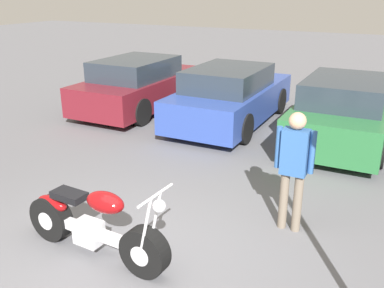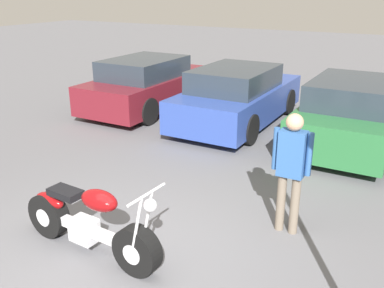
{
  "view_description": "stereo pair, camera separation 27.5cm",
  "coord_description": "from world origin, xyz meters",
  "px_view_note": "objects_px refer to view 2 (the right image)",
  "views": [
    {
      "loc": [
        2.69,
        -3.53,
        3.15
      ],
      "look_at": [
        -0.13,
        2.05,
        0.85
      ],
      "focal_mm": 40.0,
      "sensor_mm": 36.0,
      "label": 1
    },
    {
      "loc": [
        2.94,
        -3.4,
        3.15
      ],
      "look_at": [
        -0.13,
        2.05,
        0.85
      ],
      "focal_mm": 40.0,
      "sensor_mm": 36.0,
      "label": 2
    }
  ],
  "objects_px": {
    "parked_car_blue": "(238,97)",
    "motorcycle": "(88,224)",
    "parked_car_maroon": "(149,84)",
    "person_standing": "(291,164)",
    "parked_car_green": "(352,113)"
  },
  "relations": [
    {
      "from": "parked_car_maroon",
      "to": "parked_car_green",
      "type": "distance_m",
      "value": 5.33
    },
    {
      "from": "parked_car_blue",
      "to": "parked_car_green",
      "type": "height_order",
      "value": "same"
    },
    {
      "from": "parked_car_maroon",
      "to": "parked_car_blue",
      "type": "distance_m",
      "value": 2.67
    },
    {
      "from": "motorcycle",
      "to": "person_standing",
      "type": "distance_m",
      "value": 2.69
    },
    {
      "from": "parked_car_blue",
      "to": "motorcycle",
      "type": "bearing_deg",
      "value": -84.38
    },
    {
      "from": "motorcycle",
      "to": "parked_car_blue",
      "type": "bearing_deg",
      "value": 95.62
    },
    {
      "from": "parked_car_blue",
      "to": "parked_car_maroon",
      "type": "bearing_deg",
      "value": 177.97
    },
    {
      "from": "parked_car_green",
      "to": "person_standing",
      "type": "height_order",
      "value": "person_standing"
    },
    {
      "from": "parked_car_maroon",
      "to": "person_standing",
      "type": "distance_m",
      "value": 6.81
    },
    {
      "from": "motorcycle",
      "to": "parked_car_green",
      "type": "distance_m",
      "value": 6.2
    },
    {
      "from": "parked_car_green",
      "to": "parked_car_blue",
      "type": "bearing_deg",
      "value": 178.19
    },
    {
      "from": "parked_car_blue",
      "to": "person_standing",
      "type": "relative_size",
      "value": 2.55
    },
    {
      "from": "motorcycle",
      "to": "parked_car_blue",
      "type": "relative_size",
      "value": 0.5
    },
    {
      "from": "motorcycle",
      "to": "parked_car_blue",
      "type": "xyz_separation_m",
      "value": [
        -0.58,
        5.92,
        0.26
      ]
    },
    {
      "from": "motorcycle",
      "to": "parked_car_maroon",
      "type": "distance_m",
      "value": 6.84
    }
  ]
}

